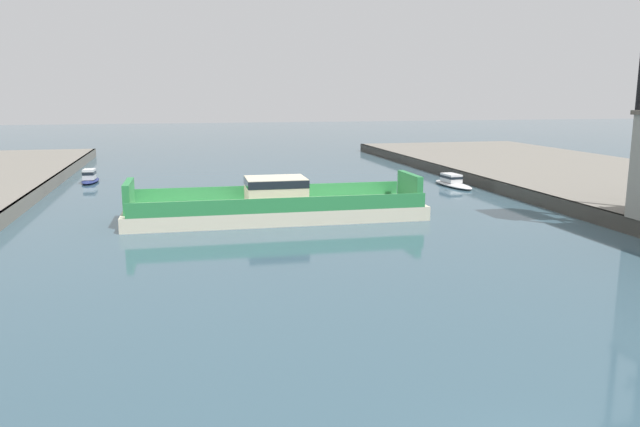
# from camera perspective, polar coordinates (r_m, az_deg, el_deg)

# --- Properties ---
(chain_ferry) EXTENTS (23.37, 7.06, 3.30)m
(chain_ferry) POSITION_cam_1_polar(r_m,az_deg,el_deg) (48.98, -4.08, 0.70)
(chain_ferry) COLOR beige
(chain_ferry) RESTS_ON ground
(moored_boat_near_right) EXTENTS (2.50, 7.11, 1.29)m
(moored_boat_near_right) POSITION_cam_1_polar(r_m,az_deg,el_deg) (67.65, 12.13, 2.89)
(moored_boat_near_right) COLOR white
(moored_boat_near_right) RESTS_ON ground
(moored_boat_mid_left) EXTENTS (1.92, 5.21, 1.55)m
(moored_boat_mid_left) POSITION_cam_1_polar(r_m,az_deg,el_deg) (73.31, -20.47, 3.14)
(moored_boat_mid_left) COLOR navy
(moored_boat_mid_left) RESTS_ON ground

